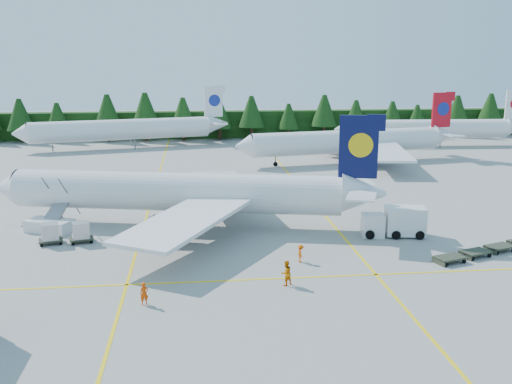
{
  "coord_description": "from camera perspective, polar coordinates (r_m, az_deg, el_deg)",
  "views": [
    {
      "loc": [
        -8.53,
        -48.47,
        16.95
      ],
      "look_at": [
        -2.1,
        9.95,
        3.5
      ],
      "focal_mm": 40.0,
      "sensor_mm": 36.0,
      "label": 1
    }
  ],
  "objects": [
    {
      "name": "airliner_red",
      "position": [
        98.94,
        8.71,
        4.93
      ],
      "size": [
        39.76,
        32.43,
        11.65
      ],
      "rotation": [
        0.0,
        0.0,
        0.18
      ],
      "color": "silver",
      "rests_on": "ground"
    },
    {
      "name": "service_truck",
      "position": [
        58.19,
        13.59,
        -2.92
      ],
      "size": [
        6.36,
        3.03,
        2.95
      ],
      "rotation": [
        0.0,
        0.0,
        -0.14
      ],
      "color": "white",
      "rests_on": "ground"
    },
    {
      "name": "ground",
      "position": [
        52.05,
        3.52,
        -6.14
      ],
      "size": [
        320.0,
        320.0,
        0.0
      ],
      "primitive_type": "plane",
      "color": "#9D9D97",
      "rests_on": "ground"
    },
    {
      "name": "taxi_stripe_b",
      "position": [
        72.01,
        5.54,
        -0.78
      ],
      "size": [
        0.25,
        120.0,
        0.01
      ],
      "primitive_type": "cube",
      "color": "yellow",
      "rests_on": "ground"
    },
    {
      "name": "airstairs",
      "position": [
        62.19,
        -19.74,
        -2.83
      ],
      "size": [
        5.6,
        7.14,
        4.2
      ],
      "rotation": [
        0.0,
        0.0,
        -0.41
      ],
      "color": "silver",
      "rests_on": "ground"
    },
    {
      "name": "dolly_train",
      "position": [
        55.71,
        22.16,
        -5.3
      ],
      "size": [
        11.72,
        5.88,
        0.15
      ],
      "rotation": [
        0.0,
        0.0,
        0.32
      ],
      "color": "#2E3224",
      "rests_on": "ground"
    },
    {
      "name": "crew_c",
      "position": [
        49.68,
        4.48,
        -6.15
      ],
      "size": [
        0.45,
        0.65,
        1.56
      ],
      "primitive_type": "imported",
      "rotation": [
        0.0,
        0.0,
        1.59
      ],
      "color": "#E45104",
      "rests_on": "ground"
    },
    {
      "name": "treeline_hedge",
      "position": [
        131.49,
        -2.54,
        6.79
      ],
      "size": [
        220.0,
        4.0,
        6.0
      ],
      "primitive_type": "cube",
      "color": "black",
      "rests_on": "ground"
    },
    {
      "name": "crew_b",
      "position": [
        44.61,
        3.02,
        -8.09
      ],
      "size": [
        1.21,
        1.13,
        1.99
      ],
      "primitive_type": "imported",
      "rotation": [
        0.0,
        0.0,
        3.65
      ],
      "color": "orange",
      "rests_on": "ground"
    },
    {
      "name": "airliner_navy",
      "position": [
        60.49,
        -8.65,
        -0.05
      ],
      "size": [
        40.18,
        32.69,
        11.85
      ],
      "rotation": [
        0.0,
        0.0,
        -0.23
      ],
      "color": "silver",
      "rests_on": "ground"
    },
    {
      "name": "crew_a",
      "position": [
        41.98,
        -11.12,
        -9.95
      ],
      "size": [
        0.69,
        0.54,
        1.66
      ],
      "primitive_type": "imported",
      "rotation": [
        0.0,
        0.0,
        0.25
      ],
      "color": "#DE4104",
      "rests_on": "ground"
    },
    {
      "name": "taxi_stripe_cross",
      "position": [
        46.51,
        4.78,
        -8.52
      ],
      "size": [
        80.0,
        0.25,
        0.01
      ],
      "primitive_type": "cube",
      "color": "yellow",
      "rests_on": "ground"
    },
    {
      "name": "taxi_stripe_a",
      "position": [
        70.75,
        -10.53,
        -1.19
      ],
      "size": [
        0.25,
        120.0,
        0.01
      ],
      "primitive_type": "cube",
      "color": "yellow",
      "rests_on": "ground"
    },
    {
      "name": "airliner_far_left",
      "position": [
        117.55,
        -13.83,
        6.09
      ],
      "size": [
        40.76,
        13.09,
        12.06
      ],
      "rotation": [
        0.0,
        0.0,
        0.24
      ],
      "color": "silver",
      "rests_on": "ground"
    },
    {
      "name": "airliner_far_right",
      "position": [
        122.34,
        16.26,
        6.1
      ],
      "size": [
        39.12,
        5.47,
        11.37
      ],
      "rotation": [
        0.0,
        0.0,
        -0.04
      ],
      "color": "silver",
      "rests_on": "ground"
    },
    {
      "name": "uld_pair",
      "position": [
        57.41,
        -18.5,
        -3.79
      ],
      "size": [
        5.34,
        2.32,
        1.68
      ],
      "rotation": [
        0.0,
        0.0,
        0.24
      ],
      "color": "#2E3224",
      "rests_on": "ground"
    }
  ]
}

